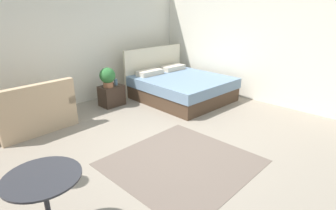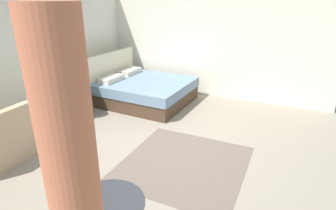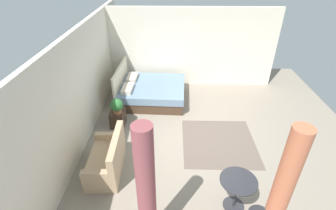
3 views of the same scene
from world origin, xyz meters
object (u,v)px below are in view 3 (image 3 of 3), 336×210
Objects in this scene: couch at (108,160)px; balcony_table at (237,188)px; bed at (151,92)px; potted_plant at (117,106)px; nightstand at (118,118)px; vase at (119,107)px.

couch reaches higher than balcony_table.
potted_plant is (-1.58, 0.79, 0.41)m from bed.
couch is at bearing -176.09° from nightstand.
bed reaches higher than potted_plant.
potted_plant is 0.28m from vase.
vase is 3.97m from balcony_table.
bed is 1.70m from nightstand.
potted_plant reaches higher than nightstand.
bed reaches higher than nightstand.
vase is 0.19× the size of balcony_table.
bed is at bearing -29.34° from nightstand.
vase is (1.90, 0.10, 0.23)m from couch.
couch is (-3.26, 0.71, 0.01)m from bed.
couch reaches higher than potted_plant.
bed is 4.63m from balcony_table.
nightstand is 0.33m from vase.
nightstand is 3.70× the size of vase.
couch is at bearing 167.75° from bed.
balcony_table is at bearing -135.08° from vase.
balcony_table is at bearing -132.90° from potted_plant.
vase is (-1.36, 0.80, 0.23)m from bed.
potted_plant reaches higher than balcony_table.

